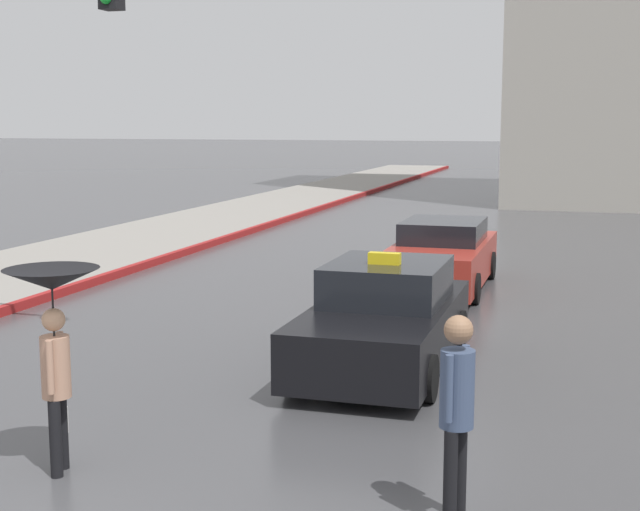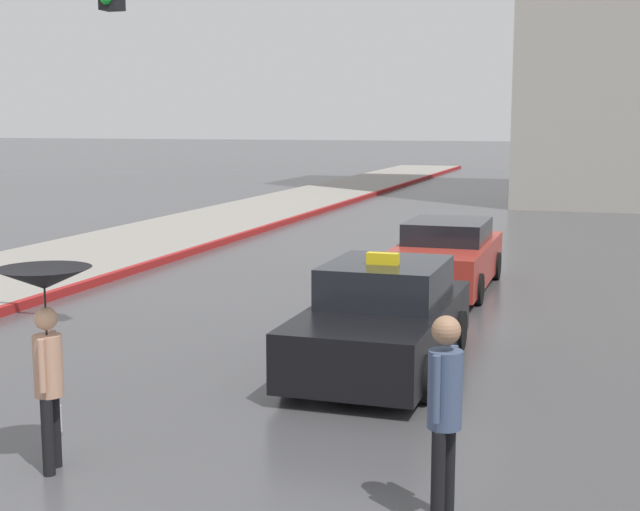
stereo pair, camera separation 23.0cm
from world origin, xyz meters
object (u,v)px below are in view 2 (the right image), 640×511
sedan_red (446,257)px  pedestrian_man (445,401)px  pedestrian_with_umbrella (46,314)px  taxi (383,320)px

sedan_red → pedestrian_man: (1.83, -10.83, 0.43)m
pedestrian_man → pedestrian_with_umbrella: bearing=-76.2°
taxi → sedan_red: size_ratio=0.93×
taxi → pedestrian_man: pedestrian_man is taller
sedan_red → pedestrian_with_umbrella: 11.09m
taxi → sedan_red: taxi is taller
sedan_red → pedestrian_with_umbrella: bearing=79.3°
taxi → sedan_red: bearing=-88.3°
sedan_red → pedestrian_man: pedestrian_man is taller
pedestrian_with_umbrella → taxi: bearing=-42.8°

